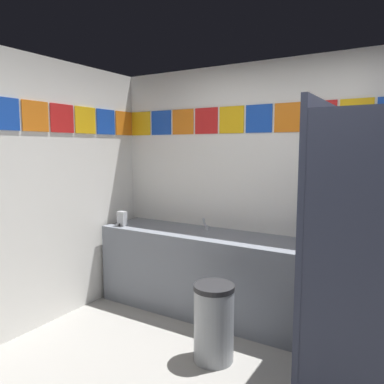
{
  "coord_description": "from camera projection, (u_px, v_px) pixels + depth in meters",
  "views": [
    {
      "loc": [
        0.91,
        -1.87,
        1.68
      ],
      "look_at": [
        -0.84,
        1.01,
        1.27
      ],
      "focal_mm": 34.8,
      "sensor_mm": 36.0,
      "label": 1
    }
  ],
  "objects": [
    {
      "name": "wall_back",
      "position": [
        303.0,
        192.0,
        3.5
      ],
      "size": [
        4.09,
        0.09,
        2.5
      ],
      "color": "white",
      "rests_on": "ground_plane"
    },
    {
      "name": "wall_side",
      "position": [
        6.0,
        197.0,
        3.17
      ],
      "size": [
        0.09,
        3.22,
        2.5
      ],
      "color": "white",
      "rests_on": "ground_plane"
    },
    {
      "name": "vanity_counter",
      "position": [
        201.0,
        272.0,
        3.79
      ],
      "size": [
        2.16,
        0.59,
        0.83
      ],
      "color": "slate",
      "rests_on": "ground_plane"
    },
    {
      "name": "faucet_center",
      "position": [
        206.0,
        226.0,
        3.81
      ],
      "size": [
        0.04,
        0.1,
        0.14
      ],
      "color": "silver",
      "rests_on": "vanity_counter"
    },
    {
      "name": "soap_dispenser",
      "position": [
        122.0,
        219.0,
        4.04
      ],
      "size": [
        0.09,
        0.09,
        0.16
      ],
      "color": "#B7BABF",
      "rests_on": "vanity_counter"
    },
    {
      "name": "stall_divider",
      "position": [
        346.0,
        260.0,
        2.33
      ],
      "size": [
        0.92,
        1.56,
        1.95
      ],
      "color": "#33384C",
      "rests_on": "ground_plane"
    },
    {
      "name": "trash_bin",
      "position": [
        214.0,
        322.0,
        2.92
      ],
      "size": [
        0.32,
        0.32,
        0.62
      ],
      "color": "#999EA3",
      "rests_on": "ground_plane"
    }
  ]
}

